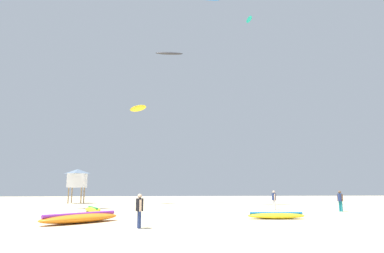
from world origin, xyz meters
name	(u,v)px	position (x,y,z in m)	size (l,w,h in m)	color
ground_plane	(236,241)	(0.00, 0.00, 0.00)	(120.00, 120.00, 0.00)	beige
person_foreground	(139,208)	(-3.88, 4.18, 0.97)	(0.37, 0.53, 1.66)	navy
person_midground	(274,199)	(6.99, 16.22, 0.97)	(0.38, 0.55, 1.67)	silver
person_left	(340,199)	(11.79, 13.92, 0.98)	(0.38, 0.52, 1.67)	teal
kite_grounded_near	(93,209)	(-8.31, 15.17, 0.20)	(2.27, 3.67, 0.43)	yellow
kite_grounded_mid	(276,216)	(4.41, 8.28, 0.21)	(3.67, 1.28, 0.43)	yellow
kite_grounded_far	(81,218)	(-7.31, 6.90, 0.27)	(4.37, 4.25, 0.56)	orange
lifeguard_tower	(77,178)	(-13.28, 29.85, 3.05)	(2.30, 2.30, 4.15)	#8C704C
kite_aloft_1	(169,53)	(-2.17, 28.43, 19.22)	(3.60, 1.09, 0.66)	#2D2D33
kite_aloft_3	(138,108)	(-5.98, 27.97, 11.62)	(2.84, 3.26, 0.74)	yellow
kite_aloft_4	(249,19)	(9.89, 32.75, 26.91)	(0.70, 2.17, 0.34)	#19B29E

